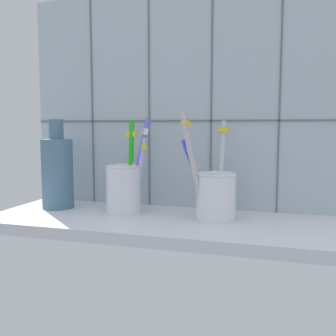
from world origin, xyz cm
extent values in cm
cube|color=silver|center=(0.00, 0.00, 1.00)|extent=(64.00, 22.00, 2.00)
cube|color=#B2C1CC|center=(0.00, 12.00, 22.50)|extent=(64.00, 2.00, 45.00)
cube|color=slate|center=(-19.20, 10.90, 22.50)|extent=(0.30, 0.20, 45.00)
cube|color=slate|center=(-6.40, 10.90, 22.50)|extent=(0.30, 0.20, 45.00)
cube|color=slate|center=(6.40, 10.90, 22.50)|extent=(0.30, 0.20, 45.00)
cube|color=slate|center=(19.20, 10.90, 22.50)|extent=(0.30, 0.20, 45.00)
cube|color=slate|center=(0.00, 10.90, 19.49)|extent=(64.00, 0.20, 0.30)
cylinder|color=white|center=(-8.86, 2.88, 6.44)|extent=(6.56, 6.56, 8.88)
torus|color=silver|center=(-8.86, 2.88, 10.88)|extent=(6.74, 6.74, 0.50)
cylinder|color=#B6B9F9|center=(-6.02, 3.85, 9.33)|extent=(3.32, 2.61, 14.02)
cube|color=yellow|center=(-5.34, 4.29, 14.41)|extent=(1.88, 2.12, 1.25)
cylinder|color=green|center=(-8.55, 6.02, 10.91)|extent=(1.30, 3.00, 17.13)
cube|color=yellow|center=(-8.62, 6.66, 16.89)|extent=(2.06, 1.05, 1.15)
cylinder|color=#686DE1|center=(-6.23, 4.05, 11.16)|extent=(4.94, 3.42, 17.75)
cube|color=white|center=(-5.05, 4.71, 17.40)|extent=(2.06, 2.61, 1.31)
cylinder|color=white|center=(8.86, 2.88, 5.97)|extent=(7.08, 7.08, 7.94)
torus|color=silver|center=(8.86, 2.88, 9.94)|extent=(7.22, 7.22, 0.50)
cylinder|color=silver|center=(9.18, 6.86, 10.88)|extent=(1.14, 3.97, 17.10)
cube|color=yellow|center=(9.29, 8.07, 17.71)|extent=(1.90, 1.11, 1.07)
cylinder|color=#4047E7|center=(5.45, 2.46, 9.19)|extent=(5.65, 1.31, 13.85)
cube|color=blue|center=(3.73, 2.29, 14.30)|extent=(1.30, 2.19, 1.18)
cylinder|color=silver|center=(5.37, 0.43, 11.56)|extent=(4.44, 4.77, 18.56)
cube|color=yellow|center=(4.16, -0.90, 18.79)|extent=(2.21, 2.13, 1.06)
cylinder|color=slate|center=(-23.18, 3.09, 8.92)|extent=(6.21, 6.21, 13.84)
cylinder|color=slate|center=(-23.18, 3.09, 17.81)|extent=(2.87, 2.87, 3.94)
camera|label=1|loc=(20.15, -65.14, 18.45)|focal=41.81mm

